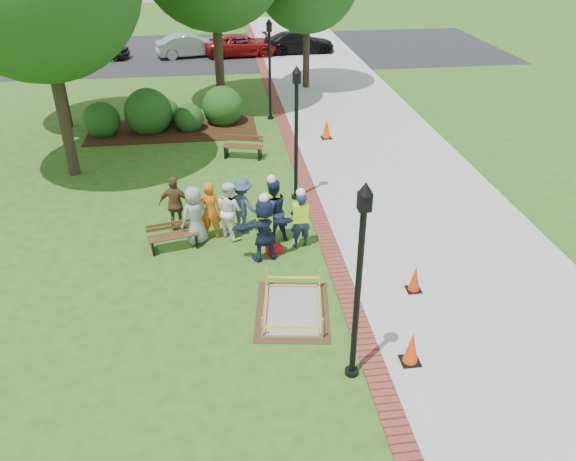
{
  "coord_description": "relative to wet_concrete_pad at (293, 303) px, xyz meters",
  "views": [
    {
      "loc": [
        -1.11,
        -11.16,
        8.16
      ],
      "look_at": [
        0.5,
        1.2,
        1.0
      ],
      "focal_mm": 35.0,
      "sensor_mm": 36.0,
      "label": 1
    }
  ],
  "objects": [
    {
      "name": "hivis_worker_a",
      "position": [
        -0.42,
        2.35,
        0.72
      ],
      "size": [
        0.63,
        0.46,
        1.94
      ],
      "color": "#1A2E44",
      "rests_on": "ground"
    },
    {
      "name": "parked_car_b",
      "position": [
        -2.87,
        26.54,
        -0.23
      ],
      "size": [
        2.93,
        4.92,
        1.5
      ],
      "primitive_type": "imported",
      "rotation": [
        0.0,
        0.0,
        1.78
      ],
      "color": "#939498",
      "rests_on": "ground"
    },
    {
      "name": "brick_edging",
      "position": [
        1.41,
        10.84,
        -0.22
      ],
      "size": [
        0.5,
        60.0,
        0.03
      ],
      "primitive_type": "cube",
      "color": "maroon",
      "rests_on": "ground"
    },
    {
      "name": "shrub_c",
      "position": [
        -2.63,
        12.8,
        -0.23
      ],
      "size": [
        1.23,
        1.23,
        1.23
      ],
      "primitive_type": "sphere",
      "color": "#1D4413",
      "rests_on": "ground"
    },
    {
      "name": "shrub_d",
      "position": [
        -1.19,
        13.5,
        -0.23
      ],
      "size": [
        1.75,
        1.75,
        1.75
      ],
      "primitive_type": "sphere",
      "color": "#1D4413",
      "rests_on": "ground"
    },
    {
      "name": "cone_front",
      "position": [
        2.18,
        -2.0,
        0.14
      ],
      "size": [
        0.4,
        0.4,
        0.78
      ],
      "color": "black",
      "rests_on": "ground"
    },
    {
      "name": "bench_far",
      "position": [
        -0.58,
        9.48,
        0.02
      ],
      "size": [
        1.57,
        0.87,
        0.81
      ],
      "color": "brown",
      "rests_on": "ground"
    },
    {
      "name": "toolbox",
      "position": [
        -0.15,
        2.59,
        -0.13
      ],
      "size": [
        0.49,
        0.36,
        0.22
      ],
      "primitive_type": "cube",
      "rotation": [
        0.0,
        0.0,
        0.31
      ],
      "color": "#B70E19",
      "rests_on": "ground"
    },
    {
      "name": "shrub_a",
      "position": [
        -6.16,
        12.63,
        -0.23
      ],
      "size": [
        1.5,
        1.5,
        1.5
      ],
      "primitive_type": "sphere",
      "color": "#1D4413",
      "rests_on": "ground"
    },
    {
      "name": "parked_car_d",
      "position": [
        4.09,
        26.76,
        -0.23
      ],
      "size": [
        2.17,
        4.54,
        1.45
      ],
      "primitive_type": "imported",
      "rotation": [
        0.0,
        0.0,
        1.63
      ],
      "color": "black",
      "rests_on": "ground"
    },
    {
      "name": "bench_near",
      "position": [
        -2.86,
        3.19,
        0.0
      ],
      "size": [
        1.43,
        0.73,
        0.74
      ],
      "color": "brown",
      "rests_on": "ground"
    },
    {
      "name": "casual_person_d",
      "position": [
        -2.78,
        4.18,
        0.62
      ],
      "size": [
        0.61,
        0.46,
        1.7
      ],
      "color": "brown",
      "rests_on": "ground"
    },
    {
      "name": "shrub_e",
      "position": [
        -3.65,
        13.96,
        -0.23
      ],
      "size": [
        1.1,
        1.1,
        1.1
      ],
      "primitive_type": "sphere",
      "color": "#1D4413",
      "rests_on": "ground"
    },
    {
      "name": "lamp_near",
      "position": [
        0.91,
        -2.16,
        2.25
      ],
      "size": [
        0.28,
        0.28,
        4.26
      ],
      "color": "black",
      "rests_on": "ground"
    },
    {
      "name": "sidewalk",
      "position": [
        4.66,
        10.84,
        -0.22
      ],
      "size": [
        6.0,
        60.0,
        0.02
      ],
      "primitive_type": "cube",
      "color": "#9E9E99",
      "rests_on": "ground"
    },
    {
      "name": "mulch_bed",
      "position": [
        -3.34,
        12.84,
        -0.21
      ],
      "size": [
        7.0,
        3.0,
        0.05
      ],
      "primitive_type": "cube",
      "color": "#381E0F",
      "rests_on": "ground"
    },
    {
      "name": "wet_concrete_pad",
      "position": [
        0.0,
        0.0,
        0.0
      ],
      "size": [
        2.02,
        2.52,
        0.55
      ],
      "color": "#47331E",
      "rests_on": "ground"
    },
    {
      "name": "parked_car_c",
      "position": [
        0.36,
        26.45,
        -0.23
      ],
      "size": [
        2.25,
        4.48,
        1.41
      ],
      "primitive_type": "imported",
      "rotation": [
        0.0,
        0.0,
        1.66
      ],
      "color": "maroon",
      "rests_on": "ground"
    },
    {
      "name": "shrub_b",
      "position": [
        -4.28,
        12.86,
        -0.23
      ],
      "size": [
        1.97,
        1.97,
        1.97
      ],
      "primitive_type": "sphere",
      "color": "#1D4413",
      "rests_on": "ground"
    },
    {
      "name": "ground",
      "position": [
        -0.34,
        0.84,
        -0.23
      ],
      "size": [
        100.0,
        100.0,
        0.0
      ],
      "primitive_type": "plane",
      "color": "#285116",
      "rests_on": "ground"
    },
    {
      "name": "parked_car_a",
      "position": [
        -8.6,
        26.72,
        -0.23
      ],
      "size": [
        2.92,
        4.83,
        1.47
      ],
      "primitive_type": "imported",
      "rotation": [
        0.0,
        0.0,
        1.34
      ],
      "color": "#242325",
      "rests_on": "ground"
    },
    {
      "name": "lamp_far",
      "position": [
        0.91,
        13.84,
        2.25
      ],
      "size": [
        0.28,
        0.28,
        4.26
      ],
      "color": "black",
      "rests_on": "ground"
    },
    {
      "name": "casual_person_c",
      "position": [
        -1.29,
        3.67,
        0.61
      ],
      "size": [
        0.61,
        0.64,
        1.69
      ],
      "color": "white",
      "rests_on": "ground"
    },
    {
      "name": "casual_person_b",
      "position": [
        -1.81,
        3.7,
        0.62
      ],
      "size": [
        0.62,
        0.49,
        1.7
      ],
      "color": "#CD5E18",
      "rests_on": "ground"
    },
    {
      "name": "parking_lot",
      "position": [
        -0.34,
        27.84,
        -0.23
      ],
      "size": [
        36.0,
        12.0,
        0.01
      ],
      "primitive_type": "cube",
      "color": "black",
      "rests_on": "ground"
    },
    {
      "name": "hivis_worker_b",
      "position": [
        0.61,
        2.88,
        0.65
      ],
      "size": [
        0.58,
        0.43,
        1.77
      ],
      "color": "#18263F",
      "rests_on": "ground"
    },
    {
      "name": "hivis_worker_c",
      "position": [
        -0.12,
        3.25,
        0.77
      ],
      "size": [
        0.71,
        0.6,
        2.03
      ],
      "color": "#1B1F48",
      "rests_on": "ground"
    },
    {
      "name": "casual_person_a",
      "position": [
        -2.24,
        3.47,
        0.61
      ],
      "size": [
        0.64,
        0.6,
        1.69
      ],
      "color": "gray",
      "rests_on": "ground"
    },
    {
      "name": "cone_far",
      "position": [
        2.92,
        11.06,
        0.17
      ],
      "size": [
        0.43,
        0.43,
        0.84
      ],
      "color": "black",
      "rests_on": "ground"
    },
    {
      "name": "cone_back",
      "position": [
        3.06,
        0.42,
        0.11
      ],
      "size": [
        0.36,
        0.36,
        0.71
      ],
      "color": "black",
      "rests_on": "ground"
    },
    {
      "name": "lamp_mid",
      "position": [
        0.91,
        5.84,
        2.25
      ],
      "size": [
        0.28,
        0.28,
        4.26
      ],
      "color": "black",
      "rests_on": "ground"
    },
    {
      "name": "casual_person_e",
      "position": [
        -0.92,
        3.91,
        0.6
      ],
      "size": [
        0.63,
        0.59,
        1.67
      ],
      "color": "#36425E",
      "rests_on": "ground"
    }
  ]
}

